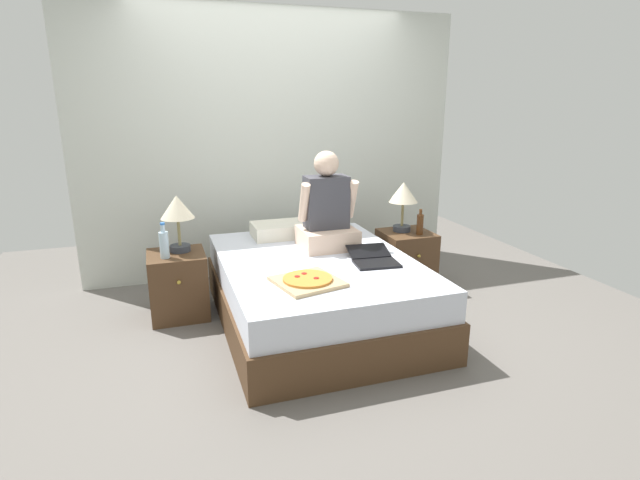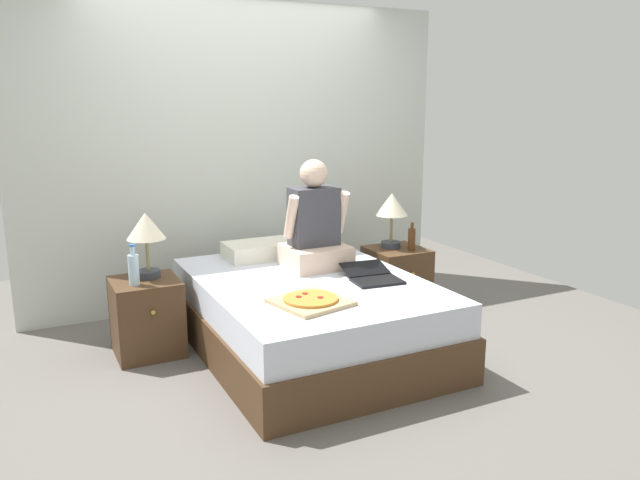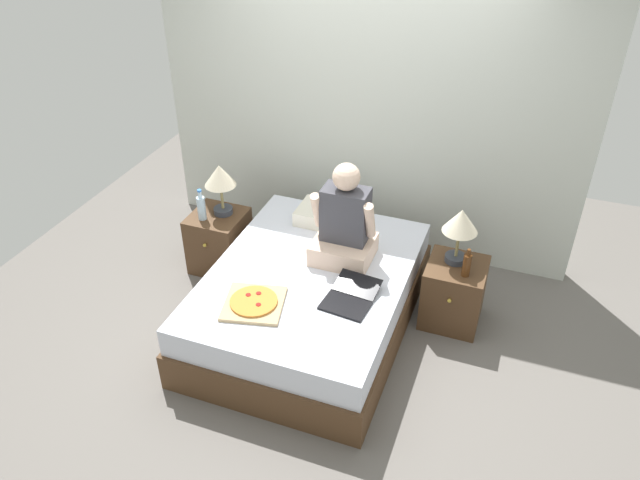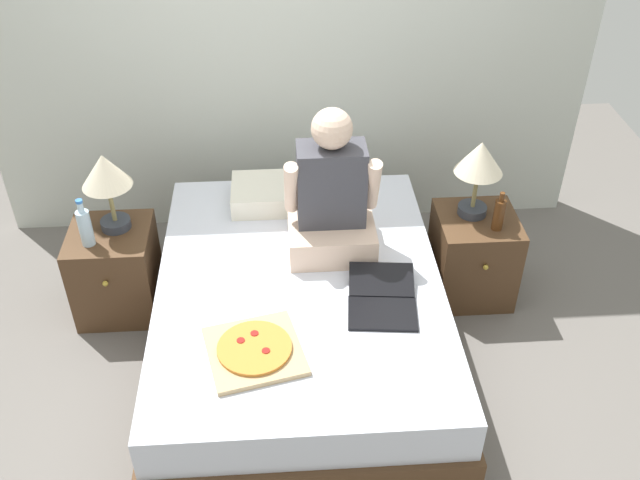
# 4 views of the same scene
# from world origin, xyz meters

# --- Properties ---
(ground_plane) EXTENTS (5.67, 5.67, 0.00)m
(ground_plane) POSITION_xyz_m (0.00, 0.00, 0.00)
(ground_plane) COLOR #66605B
(wall_back) EXTENTS (3.67, 0.12, 2.50)m
(wall_back) POSITION_xyz_m (0.00, 1.33, 1.25)
(wall_back) COLOR silver
(wall_back) RESTS_ON ground
(bed) EXTENTS (1.44, 1.95, 0.52)m
(bed) POSITION_xyz_m (0.00, 0.00, 0.26)
(bed) COLOR #4C331E
(bed) RESTS_ON ground
(nightstand_left) EXTENTS (0.44, 0.47, 0.52)m
(nightstand_left) POSITION_xyz_m (-1.01, 0.45, 0.26)
(nightstand_left) COLOR #4C331E
(nightstand_left) RESTS_ON ground
(lamp_on_left_nightstand) EXTENTS (0.26, 0.26, 0.45)m
(lamp_on_left_nightstand) POSITION_xyz_m (-0.97, 0.50, 0.85)
(lamp_on_left_nightstand) COLOR #333842
(lamp_on_left_nightstand) RESTS_ON nightstand_left
(water_bottle) EXTENTS (0.07, 0.07, 0.28)m
(water_bottle) POSITION_xyz_m (-1.09, 0.36, 0.63)
(water_bottle) COLOR silver
(water_bottle) RESTS_ON nightstand_left
(nightstand_right) EXTENTS (0.44, 0.47, 0.52)m
(nightstand_right) POSITION_xyz_m (1.01, 0.45, 0.26)
(nightstand_right) COLOR #4C331E
(nightstand_right) RESTS_ON ground
(lamp_on_right_nightstand) EXTENTS (0.26, 0.26, 0.45)m
(lamp_on_right_nightstand) POSITION_xyz_m (0.98, 0.50, 0.85)
(lamp_on_right_nightstand) COLOR #333842
(lamp_on_right_nightstand) RESTS_ON nightstand_right
(beer_bottle) EXTENTS (0.06, 0.06, 0.23)m
(beer_bottle) POSITION_xyz_m (1.08, 0.35, 0.62)
(beer_bottle) COLOR #512D14
(beer_bottle) RESTS_ON nightstand_right
(pillow) EXTENTS (0.52, 0.34, 0.12)m
(pillow) POSITION_xyz_m (-0.09, 0.69, 0.58)
(pillow) COLOR silver
(pillow) RESTS_ON bed
(person_seated) EXTENTS (0.47, 0.40, 0.78)m
(person_seated) POSITION_xyz_m (0.18, 0.27, 0.81)
(person_seated) COLOR beige
(person_seated) RESTS_ON bed
(laptop) EXTENTS (0.36, 0.44, 0.07)m
(laptop) POSITION_xyz_m (0.38, -0.21, 0.54)
(laptop) COLOR black
(laptop) RESTS_ON bed
(pizza_box) EXTENTS (0.48, 0.48, 0.05)m
(pizza_box) POSITION_xyz_m (-0.22, -0.48, 0.54)
(pizza_box) COLOR tan
(pizza_box) RESTS_ON bed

